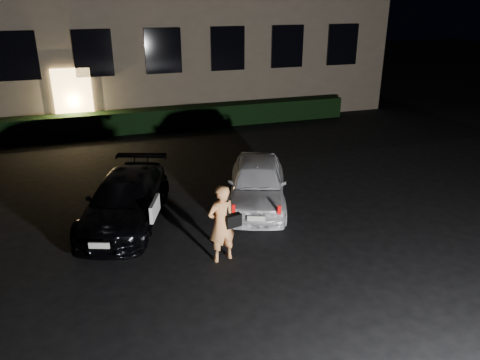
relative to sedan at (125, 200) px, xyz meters
name	(u,v)px	position (x,y,z in m)	size (l,w,h in m)	color
ground	(260,262)	(2.38, -2.67, -0.56)	(80.00, 80.00, 0.00)	black
hedge	(169,119)	(2.38, 7.83, -0.14)	(15.00, 0.70, 0.85)	black
sedan	(125,200)	(0.00, 0.00, 0.00)	(2.79, 4.19, 1.13)	black
hatch	(257,183)	(3.27, -0.04, 0.04)	(2.57, 3.81, 1.21)	white
man	(222,223)	(1.69, -2.34, 0.26)	(0.74, 0.52, 1.64)	#FFA55E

